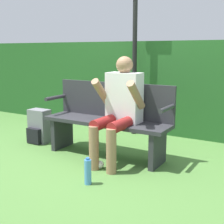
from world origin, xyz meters
TOP-DOWN VIEW (x-y plane):
  - ground_plane at (0.00, 0.00)m, footprint 40.00×40.00m
  - hedge_back at (0.00, 1.52)m, footprint 12.00×0.43m
  - park_bench at (0.00, 0.06)m, footprint 1.62×0.43m
  - person_seated at (0.23, -0.07)m, footprint 0.54×0.65m
  - backpack at (-1.14, 0.02)m, footprint 0.30×0.25m
  - water_bottle at (0.29, -0.81)m, footprint 0.07×0.07m
  - signpost at (-0.18, 1.13)m, footprint 0.38×0.09m
  - parked_car at (-3.39, 10.19)m, footprint 4.22×1.81m
  - litter_crumple at (0.17, -0.40)m, footprint 0.09×0.09m

SIDE VIEW (x-z plane):
  - ground_plane at x=0.00m, z-range 0.00..0.00m
  - litter_crumple at x=0.17m, z-range 0.00..0.09m
  - water_bottle at x=0.29m, z-range -0.01..0.27m
  - backpack at x=-1.14m, z-range -0.01..0.46m
  - park_bench at x=0.00m, z-range 0.01..0.92m
  - parked_car at x=-3.39m, z-range -0.02..1.22m
  - person_seated at x=0.23m, z-range 0.06..1.30m
  - hedge_back at x=0.00m, z-range 0.00..1.44m
  - signpost at x=-0.18m, z-range 0.16..2.53m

